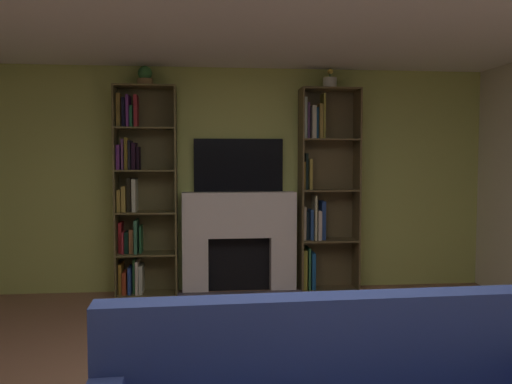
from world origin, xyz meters
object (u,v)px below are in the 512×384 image
Objects in this scene: tv at (238,165)px; bookshelf_left at (139,195)px; bookshelf_right at (321,191)px; potted_plant at (145,77)px; fireplace at (239,239)px; vase_with_flowers at (330,82)px.

bookshelf_left reaches higher than tv.
potted_plant is at bearing -178.79° from bookshelf_right.
vase_with_flowers is at bearing -1.46° from fireplace.
tv is at bearing 6.72° from potted_plant.
vase_with_flowers is (2.04, -0.00, -0.02)m from potted_plant.
potted_plant is at bearing -173.28° from tv.
fireplace is 6.40× the size of potted_plant.
fireplace is 0.60× the size of bookshelf_left.
potted_plant reaches higher than bookshelf_left.
vase_with_flowers reaches higher than potted_plant.
potted_plant reaches higher than bookshelf_right.
fireplace is 1.36× the size of tv.
tv is 0.44× the size of bookshelf_left.
vase_with_flowers is at bearing -27.46° from bookshelf_right.
potted_plant reaches higher than tv.
vase_with_flowers is (1.02, -0.03, 1.76)m from fireplace.
vase_with_flowers is (1.02, -0.12, 0.93)m from tv.
bookshelf_left is 10.68× the size of potted_plant.
bookshelf_right is at bearing 152.54° from vase_with_flowers.
vase_with_flowers is (0.08, -0.04, 1.23)m from bookshelf_right.
fireplace is 1.08m from bookshelf_right.
vase_with_flowers is at bearing -6.73° from tv.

